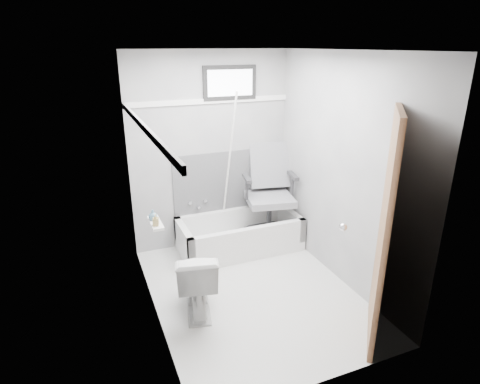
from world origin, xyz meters
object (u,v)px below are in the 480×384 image
bathtub (240,234)px  office_chair (270,193)px  soap_bottle_b (153,215)px  toilet (196,280)px  soap_bottle_a (156,220)px  door (436,243)px

bathtub → office_chair: bearing=2.2°
bathtub → soap_bottle_b: bearing=-147.7°
toilet → soap_bottle_b: (-0.32, 0.26, 0.63)m
office_chair → soap_bottle_a: bearing=-139.0°
soap_bottle_a → office_chair: bearing=29.5°
bathtub → toilet: toilet is taller
office_chair → door: door is taller
toilet → door: size_ratio=0.34×
soap_bottle_a → toilet: bearing=-20.2°
bathtub → soap_bottle_a: (-1.17, -0.88, 0.76)m
door → soap_bottle_b: 2.42m
bathtub → soap_bottle_b: (-1.17, -0.74, 0.75)m
bathtub → soap_bottle_a: bearing=-143.0°
door → soap_bottle_a: door is taller
door → toilet: bearing=142.9°
office_chair → toilet: office_chair is taller
office_chair → soap_bottle_b: office_chair is taller
office_chair → bathtub: bearing=-166.3°
toilet → door: (1.60, -1.21, 0.67)m
bathtub → soap_bottle_a: soap_bottle_a is taller
toilet → soap_bottle_b: 0.75m
door → office_chair: bearing=98.5°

